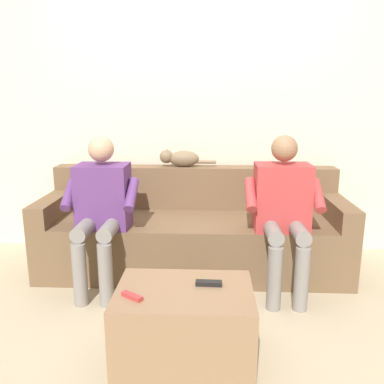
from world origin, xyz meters
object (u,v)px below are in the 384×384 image
Objects in this scene: person_left_seated at (283,205)px; remote_red at (132,296)px; couch at (193,233)px; person_right_seated at (101,204)px; cat_on_backrest at (180,158)px; coffee_table at (184,323)px; remote_black at (209,283)px.

person_left_seated reaches higher than remote_red.
couch is 2.14× the size of person_left_seated.
person_right_seated is 0.88m from cat_on_backrest.
remote_black reaches higher than coffee_table.
remote_black is at bearing 96.46° from couch.
remote_red is at bearing -155.77° from remote_black.
person_left_seated is at bearing 140.47° from cat_on_backrest.
person_left_seated is 1.06m from cat_on_backrest.
person_right_seated is (0.67, 0.38, 0.35)m from couch.
person_right_seated is at bearing 137.59° from remote_black.
person_right_seated is (0.67, -0.84, 0.45)m from coffee_table.
remote_red is (0.26, 0.10, 0.21)m from coffee_table.
coffee_table is at bearing 51.41° from person_left_seated.
couch is 16.97× the size of remote_black.
person_left_seated reaches higher than remote_black.
remote_black is at bearing -156.49° from coffee_table.
person_left_seated is 1.01× the size of person_right_seated.
remote_red is (-0.40, 0.94, -0.24)m from person_right_seated.
couch is at bearing 98.50° from remote_black.
cat_on_backrest is at bearing -129.59° from person_right_seated.
person_right_seated reaches higher than coffee_table.
person_right_seated is at bearing 50.41° from cat_on_backrest.
coffee_table is 1.65m from cat_on_backrest.
cat_on_backrest is 3.86× the size of remote_red.
cat_on_backrest is 3.42× the size of remote_black.
coffee_table is 5.79× the size of remote_red.
coffee_table is 1.50× the size of cat_on_backrest.
couch reaches higher than remote_red.
couch is 1.18m from remote_black.
person_right_seated is 7.83× the size of remote_black.
remote_black is at bearing 100.31° from cat_on_backrest.
person_left_seated is at bearing 57.55° from remote_black.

